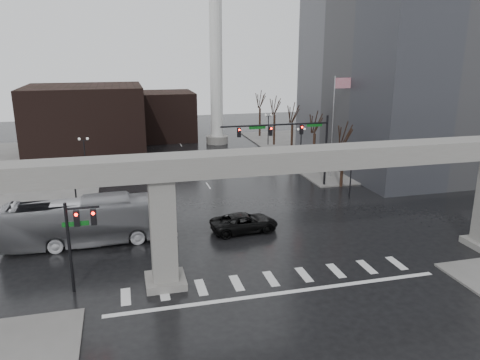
{
  "coord_description": "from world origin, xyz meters",
  "views": [
    {
      "loc": [
        -9.16,
        -28.26,
        15.07
      ],
      "look_at": [
        0.14,
        7.99,
        4.5
      ],
      "focal_mm": 35.0,
      "sensor_mm": 36.0,
      "label": 1
    }
  ],
  "objects": [
    {
      "name": "tree_right_1",
      "position": [
        14.53,
        26.02,
        2.85
      ],
      "size": [
        1.09,
        1.61,
        7.67
      ],
      "color": "black",
      "rests_on": "ground"
    },
    {
      "name": "sidewalk_ne",
      "position": [
        26.0,
        36.0,
        0.07
      ],
      "size": [
        28.0,
        36.0,
        0.15
      ],
      "primitive_type": "cube",
      "color": "slate",
      "rests_on": "ground"
    },
    {
      "name": "ground",
      "position": [
        0.0,
        0.0,
        0.0
      ],
      "size": [
        160.0,
        160.0,
        0.0
      ],
      "primitive_type": "plane",
      "color": "black",
      "rests_on": "ground"
    },
    {
      "name": "building_far_left",
      "position": [
        -14.0,
        42.0,
        5.0
      ],
      "size": [
        16.0,
        14.0,
        10.0
      ],
      "primitive_type": "cube",
      "color": "black",
      "rests_on": "ground"
    },
    {
      "name": "building_far_mid",
      "position": [
        -2.0,
        52.0,
        4.0
      ],
      "size": [
        10.0,
        10.0,
        8.0
      ],
      "primitive_type": "cube",
      "color": "black",
      "rests_on": "ground"
    },
    {
      "name": "lamp_left_2",
      "position": [
        -13.5,
        42.0,
        3.47
      ],
      "size": [
        1.22,
        0.32,
        5.11
      ],
      "color": "black",
      "rests_on": "ground"
    },
    {
      "name": "lamp_right_2",
      "position": [
        13.5,
        42.0,
        3.47
      ],
      "size": [
        1.22,
        0.32,
        5.11
      ],
      "color": "black",
      "rests_on": "ground"
    },
    {
      "name": "tree_right_2",
      "position": [
        14.53,
        34.02,
        2.91
      ],
      "size": [
        1.1,
        1.63,
        7.85
      ],
      "color": "black",
      "rests_on": "ground"
    },
    {
      "name": "tree_right_3",
      "position": [
        14.53,
        42.02,
        2.98
      ],
      "size": [
        1.11,
        1.66,
        8.02
      ],
      "color": "black",
      "rests_on": "ground"
    },
    {
      "name": "signal_left_pole",
      "position": [
        -12.25,
        0.5,
        4.07
      ],
      "size": [
        2.3,
        0.3,
        6.0
      ],
      "color": "black",
      "rests_on": "ground"
    },
    {
      "name": "lamp_left_1",
      "position": [
        -13.5,
        28.0,
        3.47
      ],
      "size": [
        1.22,
        0.32,
        5.11
      ],
      "color": "black",
      "rests_on": "ground"
    },
    {
      "name": "flagpole_assembly",
      "position": [
        15.29,
        22.0,
        7.53
      ],
      "size": [
        2.06,
        0.12,
        12.0
      ],
      "color": "silver",
      "rests_on": "ground"
    },
    {
      "name": "lamp_right_0",
      "position": [
        13.5,
        14.0,
        3.47
      ],
      "size": [
        1.22,
        0.32,
        5.11
      ],
      "color": "black",
      "rests_on": "ground"
    },
    {
      "name": "smokestack",
      "position": [
        6.0,
        46.0,
        13.35
      ],
      "size": [
        3.6,
        3.6,
        30.0
      ],
      "color": "silver",
      "rests_on": "ground"
    },
    {
      "name": "city_bus",
      "position": [
        -12.06,
        8.4,
        1.87
      ],
      "size": [
        13.5,
        3.51,
        3.74
      ],
      "primitive_type": "imported",
      "rotation": [
        0.0,
        0.0,
        1.6
      ],
      "color": "#A1A1A5",
      "rests_on": "ground"
    },
    {
      "name": "elevated_guideway",
      "position": [
        1.26,
        0.0,
        6.88
      ],
      "size": [
        48.0,
        2.6,
        8.7
      ],
      "color": "gray",
      "rests_on": "ground"
    },
    {
      "name": "signal_mast_arm",
      "position": [
        8.99,
        18.8,
        5.83
      ],
      "size": [
        12.12,
        0.43,
        8.0
      ],
      "color": "black",
      "rests_on": "ground"
    },
    {
      "name": "pickup_truck",
      "position": [
        0.44,
        7.69,
        0.8
      ],
      "size": [
        5.92,
        3.07,
        1.59
      ],
      "primitive_type": "imported",
      "rotation": [
        0.0,
        0.0,
        1.65
      ],
      "color": "black",
      "rests_on": "ground"
    },
    {
      "name": "tree_right_4",
      "position": [
        14.53,
        50.02,
        3.04
      ],
      "size": [
        1.12,
        1.69,
        8.19
      ],
      "color": "black",
      "rests_on": "ground"
    },
    {
      "name": "lamp_right_1",
      "position": [
        13.5,
        28.0,
        3.47
      ],
      "size": [
        1.22,
        0.32,
        5.11
      ],
      "color": "black",
      "rests_on": "ground"
    },
    {
      "name": "tree_right_0",
      "position": [
        14.53,
        18.02,
        2.79
      ],
      "size": [
        1.09,
        1.58,
        7.5
      ],
      "color": "black",
      "rests_on": "ground"
    },
    {
      "name": "lamp_left_0",
      "position": [
        -13.5,
        14.0,
        3.47
      ],
      "size": [
        1.22,
        0.32,
        5.11
      ],
      "color": "black",
      "rests_on": "ground"
    }
  ]
}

